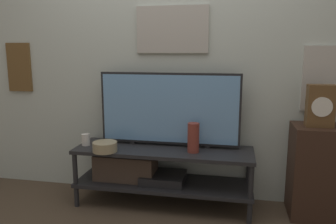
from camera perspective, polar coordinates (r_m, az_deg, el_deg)
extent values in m
plane|color=#4C3D2D|center=(2.70, -2.01, -18.03)|extent=(12.00, 12.00, 0.00)
cube|color=beige|center=(2.88, 0.29, 11.75)|extent=(6.40, 0.06, 2.70)
cube|color=#B2ADA3|center=(2.84, 0.73, 14.17)|extent=(0.61, 0.02, 0.39)
cube|color=#B2BCC6|center=(2.83, 0.71, 14.18)|extent=(0.58, 0.01, 0.36)
cube|color=#B7B2A8|center=(2.88, 25.80, 5.22)|extent=(0.36, 0.02, 0.52)
cube|color=#2D2D33|center=(2.88, 25.83, 5.21)|extent=(0.32, 0.01, 0.48)
cube|color=brown|center=(3.43, -24.48, 7.10)|extent=(0.24, 0.02, 0.45)
cube|color=slate|center=(3.43, -24.54, 7.09)|extent=(0.20, 0.01, 0.42)
cube|color=#232326|center=(2.74, -0.82, -6.69)|extent=(1.48, 0.44, 0.03)
cube|color=#232326|center=(2.84, -0.80, -12.28)|extent=(1.48, 0.44, 0.03)
cylinder|color=#232326|center=(2.88, -15.79, -11.10)|extent=(0.04, 0.04, 0.49)
cylinder|color=#232326|center=(2.60, 14.17, -13.50)|extent=(0.04, 0.04, 0.49)
cylinder|color=#232326|center=(3.20, -12.71, -8.76)|extent=(0.04, 0.04, 0.49)
cylinder|color=#232326|center=(2.94, 13.84, -10.54)|extent=(0.04, 0.04, 0.49)
cube|color=black|center=(2.82, -0.81, -11.35)|extent=(0.36, 0.31, 0.07)
cube|color=#47382D|center=(2.88, -7.37, -9.40)|extent=(0.52, 0.24, 0.22)
cylinder|color=black|center=(2.90, -6.16, -5.28)|extent=(0.05, 0.05, 0.02)
cylinder|color=black|center=(2.78, 6.86, -6.00)|extent=(0.05, 0.05, 0.02)
cube|color=black|center=(2.75, 0.21, 0.59)|extent=(1.19, 0.04, 0.60)
cube|color=#6B9ED1|center=(2.74, 0.14, 0.53)|extent=(1.15, 0.01, 0.57)
cylinder|color=brown|center=(2.62, 4.44, -4.48)|extent=(0.09, 0.09, 0.24)
cylinder|color=tan|center=(2.70, -10.93, -5.96)|extent=(0.20, 0.20, 0.08)
cylinder|color=silver|center=(2.91, -14.12, -4.70)|extent=(0.07, 0.07, 0.10)
cube|color=#382319|center=(2.84, 24.59, -9.43)|extent=(0.41, 0.35, 0.73)
cube|color=brown|center=(2.69, 24.99, 0.97)|extent=(0.19, 0.10, 0.32)
cylinder|color=white|center=(2.64, 25.26, 0.78)|extent=(0.15, 0.01, 0.15)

